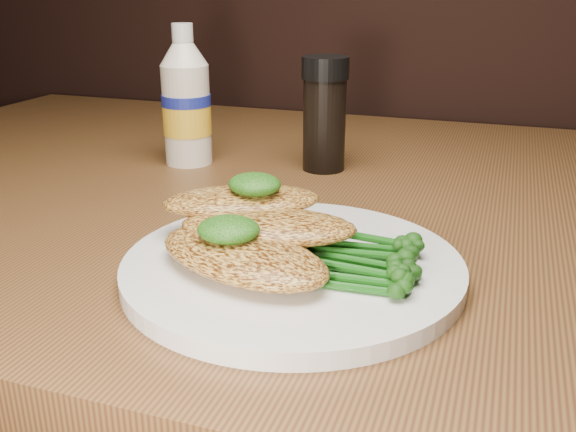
% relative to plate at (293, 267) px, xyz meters
% --- Properties ---
extents(plate, '(0.26, 0.26, 0.01)m').
position_rel_plate_xyz_m(plate, '(0.00, 0.00, 0.00)').
color(plate, white).
rests_on(plate, dining_table).
extents(chicken_front, '(0.17, 0.13, 0.02)m').
position_rel_plate_xyz_m(chicken_front, '(-0.03, -0.03, 0.02)').
color(chicken_front, gold).
rests_on(chicken_front, plate).
extents(chicken_mid, '(0.15, 0.10, 0.02)m').
position_rel_plate_xyz_m(chicken_mid, '(-0.02, 0.01, 0.03)').
color(chicken_mid, gold).
rests_on(chicken_mid, plate).
extents(chicken_back, '(0.15, 0.12, 0.02)m').
position_rel_plate_xyz_m(chicken_back, '(-0.06, 0.04, 0.03)').
color(chicken_back, gold).
rests_on(chicken_back, plate).
extents(pesto_front, '(0.05, 0.05, 0.02)m').
position_rel_plate_xyz_m(pesto_front, '(-0.04, -0.03, 0.04)').
color(pesto_front, '#0A3608').
rests_on(pesto_front, chicken_front).
extents(pesto_back, '(0.06, 0.05, 0.02)m').
position_rel_plate_xyz_m(pesto_back, '(-0.05, 0.04, 0.05)').
color(pesto_back, '#0A3608').
rests_on(pesto_back, chicken_back).
extents(broccolini_bundle, '(0.13, 0.10, 0.02)m').
position_rel_plate_xyz_m(broccolini_bundle, '(0.04, 0.00, 0.02)').
color(broccolini_bundle, '#145111').
rests_on(broccolini_bundle, plate).
extents(mayo_bottle, '(0.07, 0.07, 0.17)m').
position_rel_plate_xyz_m(mayo_bottle, '(-0.22, 0.26, 0.08)').
color(mayo_bottle, silver).
rests_on(mayo_bottle, dining_table).
extents(pepper_grinder, '(0.07, 0.07, 0.13)m').
position_rel_plate_xyz_m(pepper_grinder, '(-0.06, 0.29, 0.06)').
color(pepper_grinder, black).
rests_on(pepper_grinder, dining_table).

